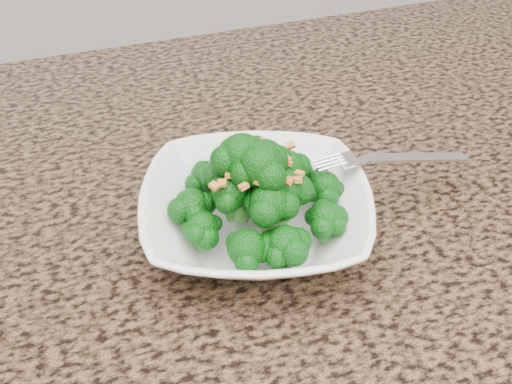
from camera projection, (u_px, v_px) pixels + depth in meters
name	position (u px, v px, depth m)	size (l,w,h in m)	color
granite_counter	(122.00, 349.00, 0.50)	(1.64, 1.04, 0.03)	brown
bowl	(256.00, 214.00, 0.57)	(0.20, 0.20, 0.05)	white
broccoli_pile	(256.00, 160.00, 0.54)	(0.18, 0.18, 0.07)	#09530B
garlic_topping	(256.00, 124.00, 0.52)	(0.11, 0.11, 0.01)	orange
fork	(370.00, 159.00, 0.59)	(0.18, 0.03, 0.01)	silver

